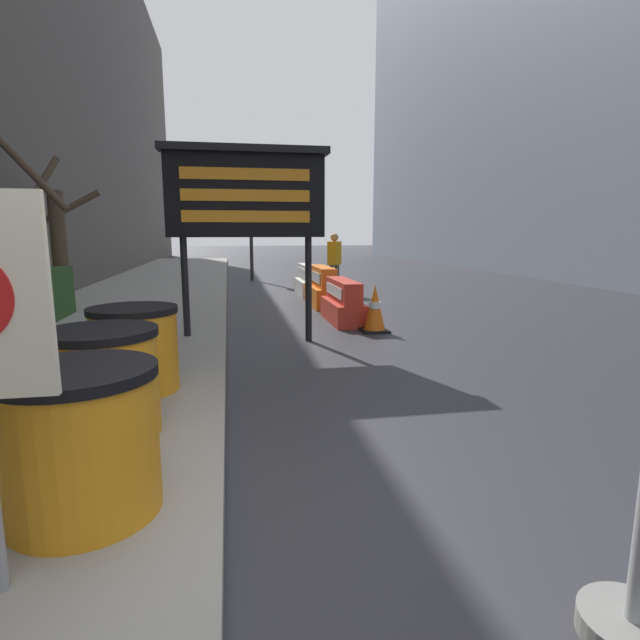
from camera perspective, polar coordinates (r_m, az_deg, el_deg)
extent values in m
plane|color=#2D2D33|center=(2.81, -10.94, -26.38)|extent=(120.00, 120.00, 0.00)
cylinder|color=#4C3D2D|center=(11.01, -27.60, 7.00)|extent=(0.29, 0.29, 2.30)
cylinder|color=#4C3D2D|center=(10.52, -30.21, 14.44)|extent=(1.35, 0.52, 1.45)
cylinder|color=#4C3D2D|center=(11.42, -29.45, 13.04)|extent=(0.67, 0.86, 1.34)
cylinder|color=#4C3D2D|center=(11.71, -27.30, 11.00)|extent=(1.47, 0.33, 0.91)
cylinder|color=orange|center=(3.04, -25.59, -12.90)|extent=(0.80, 0.80, 0.76)
cylinder|color=black|center=(2.91, -26.19, -5.46)|extent=(0.83, 0.83, 0.06)
cylinder|color=orange|center=(4.07, -23.52, -6.99)|extent=(0.80, 0.80, 0.76)
cylinder|color=black|center=(3.98, -23.93, -1.36)|extent=(0.83, 0.83, 0.06)
cylinder|color=orange|center=(5.10, -20.37, -3.46)|extent=(0.80, 0.80, 0.76)
cylinder|color=black|center=(5.03, -20.65, 1.07)|extent=(0.83, 0.83, 0.06)
cylinder|color=black|center=(7.53, -15.11, 3.06)|extent=(0.10, 0.10, 1.59)
cylinder|color=black|center=(7.60, -1.33, 3.46)|extent=(0.10, 0.10, 1.59)
cube|color=black|center=(7.48, -8.46, 13.85)|extent=(2.27, 0.24, 1.17)
cube|color=black|center=(7.48, -8.57, 18.76)|extent=(2.39, 0.34, 0.10)
cube|color=orange|center=(7.38, -8.48, 16.19)|extent=(1.82, 0.02, 0.16)
cube|color=orange|center=(7.35, -8.42, 13.92)|extent=(1.82, 0.02, 0.16)
cube|color=orange|center=(7.34, -8.36, 11.63)|extent=(1.82, 0.02, 0.16)
cube|color=red|center=(9.36, 2.65, 1.01)|extent=(0.56, 1.63, 0.39)
cube|color=red|center=(9.31, 2.67, 3.40)|extent=(0.34, 1.63, 0.39)
cube|color=white|center=(9.27, 1.59, 3.38)|extent=(0.02, 1.31, 0.20)
cube|color=orange|center=(11.40, 0.27, 2.76)|extent=(0.56, 1.66, 0.45)
cube|color=orange|center=(11.35, 0.28, 5.00)|extent=(0.34, 1.66, 0.45)
cube|color=white|center=(11.32, -0.62, 4.98)|extent=(0.02, 1.33, 0.22)
cube|color=silver|center=(13.40, -1.34, 3.76)|extent=(0.55, 1.65, 0.40)
cube|color=silver|center=(13.36, -1.35, 5.47)|extent=(0.33, 1.65, 0.40)
cube|color=white|center=(13.33, -2.11, 5.46)|extent=(0.02, 1.32, 0.20)
cube|color=black|center=(8.49, 6.23, -1.19)|extent=(0.45, 0.45, 0.04)
cone|color=orange|center=(8.42, 6.28, 1.47)|extent=(0.36, 0.36, 0.76)
cylinder|color=white|center=(8.42, 6.29, 1.73)|extent=(0.21, 0.21, 0.11)
cylinder|color=#2D2D30|center=(17.61, -7.89, 10.25)|extent=(0.12, 0.12, 3.53)
cube|color=#23281E|center=(17.51, -7.98, 14.66)|extent=(0.28, 0.28, 0.84)
sphere|color=#360605|center=(17.38, -7.98, 15.62)|extent=(0.15, 0.15, 0.15)
sphere|color=#392C06|center=(17.36, -7.95, 14.70)|extent=(0.15, 0.15, 0.15)
sphere|color=green|center=(17.33, -7.93, 13.78)|extent=(0.15, 0.15, 0.15)
cylinder|color=#514C42|center=(13.67, 1.34, 4.70)|extent=(0.13, 0.13, 0.79)
cylinder|color=#514C42|center=(13.70, 1.94, 4.70)|extent=(0.13, 0.13, 0.79)
cube|color=orange|center=(13.64, 1.65, 7.66)|extent=(0.44, 0.50, 0.62)
sphere|color=tan|center=(13.63, 1.66, 9.42)|extent=(0.22, 0.22, 0.22)
cylinder|color=gray|center=(2.74, 32.27, -27.67)|extent=(0.44, 0.44, 0.10)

